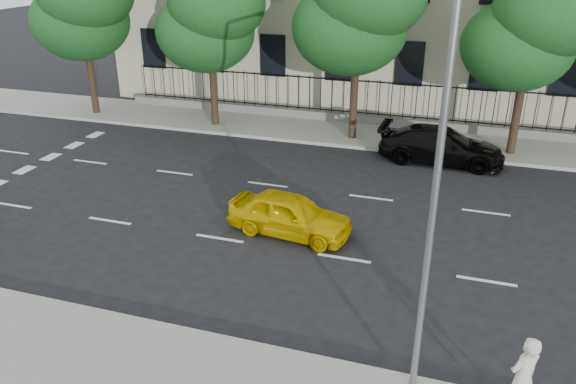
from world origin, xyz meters
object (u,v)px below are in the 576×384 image
Objects in this scene: street_light at (441,149)px; black_sedan at (441,145)px; woman_near at (523,378)px; yellow_taxi at (290,214)px.

street_light is 1.56× the size of black_sedan.
woman_near is (1.99, -0.72, -4.09)m from street_light.
woman_near is at bearing -168.13° from black_sedan.
woman_near is (2.36, -13.98, 0.31)m from black_sedan.
black_sedan is at bearing -122.01° from woman_near.
yellow_taxi is at bearing 154.97° from black_sedan.
street_light reaches higher than yellow_taxi.
yellow_taxi is 2.19× the size of woman_near.
yellow_taxi is (-4.50, 5.28, -4.47)m from street_light.
black_sedan is (-0.38, 13.27, -4.40)m from street_light.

